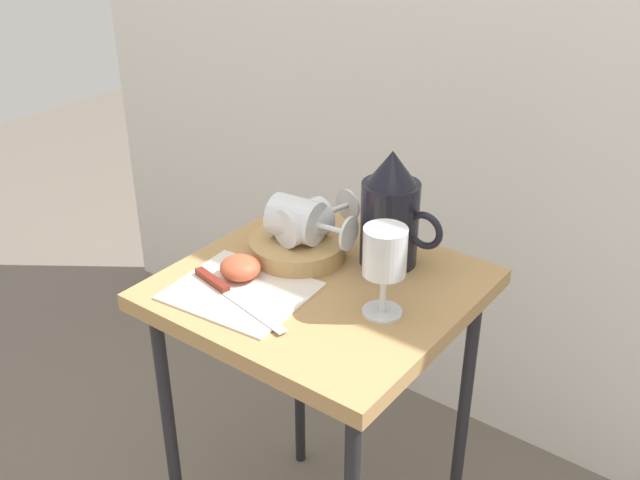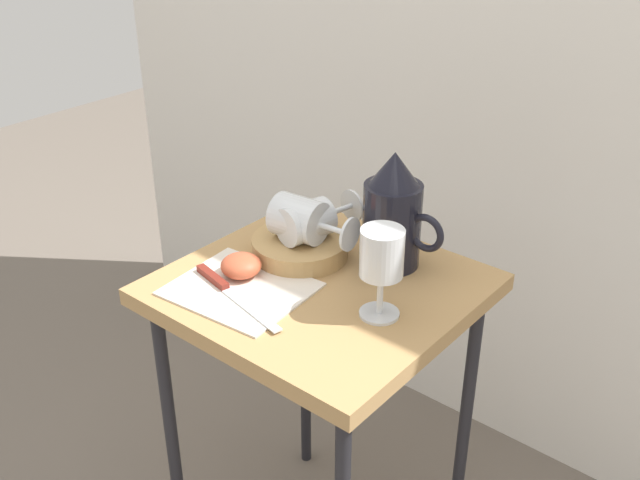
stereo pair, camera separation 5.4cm
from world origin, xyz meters
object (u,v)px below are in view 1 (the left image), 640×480
at_px(pitcher, 390,219).
at_px(wine_glass_tipped_near, 306,221).
at_px(table, 320,319).
at_px(wine_glass_tipped_far, 298,220).
at_px(wine_glass_upright, 385,257).
at_px(apple_half_left, 240,268).
at_px(knife, 226,290).
at_px(basket_tray, 297,248).

height_order(pitcher, wine_glass_tipped_near, pitcher).
relative_size(table, wine_glass_tipped_far, 4.29).
height_order(wine_glass_upright, apple_half_left, wine_glass_upright).
relative_size(table, wine_glass_tipped_near, 4.13).
bearing_deg(pitcher, wine_glass_tipped_far, -149.62).
xyz_separation_m(table, knife, (-0.10, -0.13, 0.08)).
xyz_separation_m(pitcher, knife, (-0.16, -0.25, -0.08)).
relative_size(pitcher, wine_glass_upright, 1.40).
distance_m(wine_glass_upright, knife, 0.28).
bearing_deg(apple_half_left, pitcher, 50.07).
xyz_separation_m(table, apple_half_left, (-0.11, -0.07, 0.10)).
bearing_deg(table, apple_half_left, -146.47).
relative_size(basket_tray, wine_glass_upright, 1.15).
relative_size(pitcher, apple_half_left, 3.01).
xyz_separation_m(wine_glass_upright, knife, (-0.24, -0.11, -0.09)).
distance_m(basket_tray, wine_glass_tipped_far, 0.06).
bearing_deg(basket_tray, apple_half_left, -102.69).
height_order(table, basket_tray, basket_tray).
distance_m(basket_tray, knife, 0.17).
xyz_separation_m(apple_half_left, knife, (0.01, -0.05, -0.01)).
height_order(table, wine_glass_tipped_far, wine_glass_tipped_far).
relative_size(pitcher, wine_glass_tipped_far, 1.33).
bearing_deg(wine_glass_tipped_near, apple_half_left, -106.57).
bearing_deg(wine_glass_upright, basket_tray, 163.80).
xyz_separation_m(wine_glass_upright, apple_half_left, (-0.25, -0.06, -0.08)).
distance_m(pitcher, wine_glass_tipped_near, 0.15).
bearing_deg(pitcher, wine_glass_tipped_near, -151.36).
relative_size(basket_tray, wine_glass_tipped_near, 1.06).
xyz_separation_m(basket_tray, knife, (-0.01, -0.17, -0.01)).
bearing_deg(knife, wine_glass_upright, 24.63).
height_order(pitcher, knife, pitcher).
relative_size(table, knife, 2.91).
relative_size(basket_tray, apple_half_left, 2.48).
bearing_deg(apple_half_left, basket_tray, 77.31).
distance_m(wine_glass_tipped_near, wine_glass_tipped_far, 0.01).
bearing_deg(wine_glass_tipped_far, pitcher, 30.38).
height_order(pitcher, wine_glass_tipped_far, pitcher).
height_order(wine_glass_upright, wine_glass_tipped_far, wine_glass_upright).
bearing_deg(pitcher, basket_tray, -150.35).
height_order(table, apple_half_left, apple_half_left).
relative_size(wine_glass_tipped_near, knife, 0.70).
distance_m(pitcher, wine_glass_upright, 0.17).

